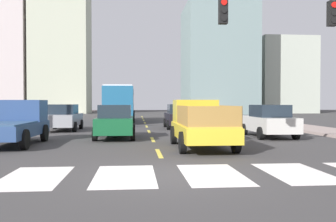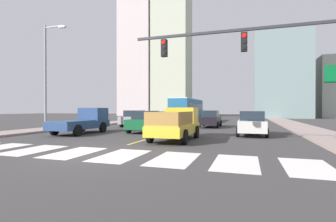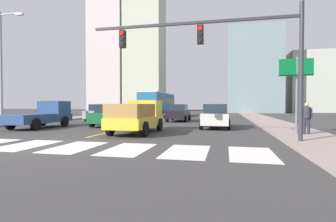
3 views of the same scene
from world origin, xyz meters
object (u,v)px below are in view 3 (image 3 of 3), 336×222
at_px(sedan_near_left, 216,116).
at_px(traffic_signal_gantry, 227,47).
at_px(sedan_mid, 101,113).
at_px(pickup_dark, 44,115).
at_px(sedan_far, 111,115).
at_px(pedestrian_waiting, 307,115).
at_px(direction_sign_green, 296,79).
at_px(city_bus, 158,103).
at_px(pickup_stakebed, 139,117).
at_px(streetlight_left, 3,63).
at_px(sedan_near_right, 179,113).

distance_m(sedan_near_left, traffic_signal_gantry, 7.82).
bearing_deg(sedan_mid, pickup_dark, -96.23).
relative_size(sedan_far, pedestrian_waiting, 2.68).
height_order(pickup_dark, pedestrian_waiting, pickup_dark).
distance_m(direction_sign_green, pedestrian_waiting, 1.98).
bearing_deg(pickup_dark, city_bus, 75.50).
relative_size(sedan_mid, direction_sign_green, 1.05).
xyz_separation_m(pickup_stakebed, streetlight_left, (-12.20, 2.41, 4.03)).
bearing_deg(sedan_near_left, sedan_far, -178.62).
bearing_deg(sedan_near_right, sedan_near_left, -59.67).
height_order(city_bus, direction_sign_green, direction_sign_green).
relative_size(sedan_far, sedan_near_left, 1.00).
height_order(direction_sign_green, streetlight_left, streetlight_left).
height_order(pickup_dark, streetlight_left, streetlight_left).
relative_size(city_bus, sedan_far, 2.45).
xyz_separation_m(pickup_stakebed, pedestrian_waiting, (9.21, -0.29, 0.18)).
relative_size(pickup_dark, city_bus, 0.48).
bearing_deg(pedestrian_waiting, sedan_mid, 159.05).
bearing_deg(sedan_near_right, sedan_mid, -169.26).
distance_m(sedan_mid, streetlight_left, 9.60).
relative_size(pickup_stakebed, pickup_dark, 1.00).
relative_size(sedan_far, sedan_mid, 1.00).
bearing_deg(city_bus, sedan_mid, -107.27).
xyz_separation_m(pickup_stakebed, sedan_far, (-3.70, 3.95, -0.08)).
xyz_separation_m(pickup_stakebed, city_bus, (-4.11, 20.16, 1.02)).
height_order(direction_sign_green, pedestrian_waiting, direction_sign_green).
bearing_deg(direction_sign_green, pedestrian_waiting, -21.77).
height_order(sedan_near_left, pedestrian_waiting, pedestrian_waiting).
bearing_deg(sedan_far, traffic_signal_gantry, -40.39).
bearing_deg(streetlight_left, sedan_mid, 56.04).
xyz_separation_m(traffic_signal_gantry, direction_sign_green, (3.60, 3.02, -1.18)).
height_order(pickup_stakebed, pickup_dark, same).
distance_m(sedan_near_right, pedestrian_waiting, 14.23).
xyz_separation_m(sedan_far, traffic_signal_gantry, (8.83, -7.07, 3.36)).
relative_size(sedan_mid, traffic_signal_gantry, 0.46).
bearing_deg(pickup_stakebed, city_bus, 100.93).
bearing_deg(direction_sign_green, sedan_near_right, 126.90).
distance_m(pickup_dark, pedestrian_waiting, 17.27).
bearing_deg(sedan_near_left, sedan_mid, 155.89).
bearing_deg(direction_sign_green, sedan_near_left, 137.35).
bearing_deg(pickup_dark, pedestrian_waiting, -9.38).
xyz_separation_m(city_bus, direction_sign_green, (12.85, -20.26, 1.08)).
bearing_deg(city_bus, direction_sign_green, -57.81).
xyz_separation_m(sedan_mid, sedan_near_left, (11.75, -5.70, 0.00)).
height_order(pickup_stakebed, sedan_near_right, pickup_stakebed).
bearing_deg(pickup_dark, sedan_far, 25.16).
height_order(city_bus, sedan_far, city_bus).
height_order(city_bus, pedestrian_waiting, city_bus).
relative_size(traffic_signal_gantry, pedestrian_waiting, 5.78).
bearing_deg(city_bus, sedan_far, -88.73).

